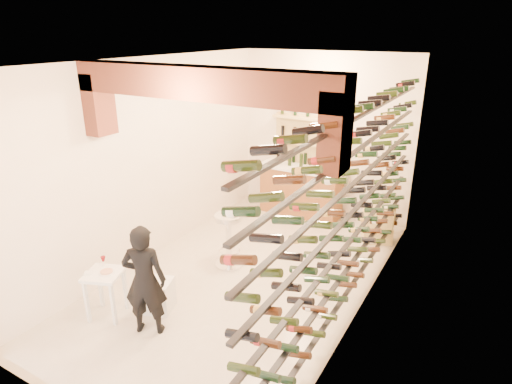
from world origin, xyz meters
TOP-DOWN VIEW (x-y plane):
  - ground at (0.00, 0.00)m, footprint 6.00×6.00m
  - room_shell at (0.00, -0.26)m, footprint 3.52×6.02m
  - wine_rack at (1.53, 0.00)m, footprint 0.32×5.70m
  - back_counter at (-0.30, 2.65)m, footprint 1.70×0.62m
  - back_shelving at (-0.30, 2.89)m, footprint 1.40×0.31m
  - tasting_table at (-1.11, -1.72)m, footprint 0.57×0.57m
  - white_stool at (-0.59, -1.28)m, footprint 0.44×0.44m
  - person at (-0.42, -1.68)m, footprint 0.63×0.55m
  - chrome_barstool at (-0.43, 0.18)m, footprint 0.46×0.46m
  - crate_lower at (1.40, 2.20)m, footprint 0.60×0.53m
  - crate_upper at (1.40, 2.20)m, footprint 0.58×0.44m

SIDE VIEW (x-z plane):
  - ground at x=0.00m, z-range 0.00..0.00m
  - crate_lower at x=1.40m, z-range 0.00..0.30m
  - white_stool at x=-0.59m, z-range 0.00..0.44m
  - crate_upper at x=1.40m, z-range 0.30..0.61m
  - chrome_barstool at x=-0.43m, z-range 0.07..0.95m
  - tasting_table at x=-1.11m, z-range 0.14..0.92m
  - back_counter at x=-0.30m, z-range -0.11..1.18m
  - person at x=-0.42m, z-range 0.00..1.45m
  - back_shelving at x=-0.30m, z-range -0.19..2.53m
  - wine_rack at x=1.53m, z-range 0.27..2.83m
  - room_shell at x=0.00m, z-range 0.65..3.86m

